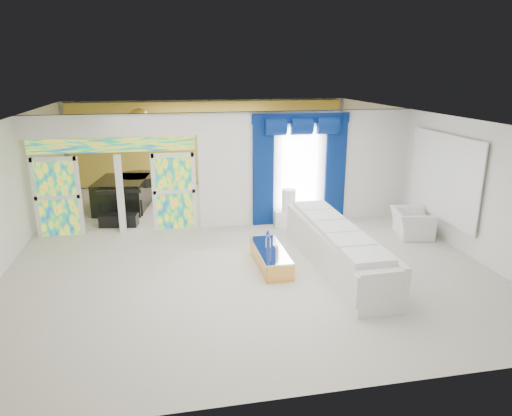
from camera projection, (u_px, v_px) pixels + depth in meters
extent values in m
plane|color=#B7AF9E|center=(235.00, 237.00, 11.62)|extent=(12.00, 12.00, 0.00)
cube|color=white|center=(307.00, 167.00, 12.53)|extent=(5.70, 0.18, 3.00)
cube|color=white|center=(111.00, 126.00, 11.25)|extent=(4.30, 0.18, 0.55)
cube|color=#994C3F|center=(58.00, 197.00, 11.48)|extent=(0.95, 0.04, 2.00)
cube|color=#994C3F|center=(174.00, 192.00, 12.01)|extent=(0.95, 0.04, 2.00)
cube|color=#994C3F|center=(113.00, 145.00, 11.38)|extent=(4.00, 0.05, 0.35)
cube|color=white|center=(299.00, 170.00, 12.40)|extent=(1.00, 0.02, 2.30)
cube|color=#04154C|center=(263.00, 174.00, 12.20)|extent=(0.55, 0.10, 2.80)
cube|color=#04154C|center=(335.00, 171.00, 12.57)|extent=(0.55, 0.10, 2.80)
cube|color=#04154C|center=(301.00, 118.00, 11.98)|extent=(2.60, 0.12, 0.25)
cube|color=white|center=(444.00, 177.00, 11.15)|extent=(0.04, 2.70, 1.90)
cube|color=gold|center=(210.00, 143.00, 16.73)|extent=(9.70, 0.12, 2.90)
cube|color=white|center=(336.00, 249.00, 9.76)|extent=(1.02, 4.27, 0.81)
cube|color=gold|center=(271.00, 258.00, 9.86)|extent=(0.60, 1.69, 0.37)
cube|color=white|center=(299.00, 218.00, 12.41)|extent=(1.35, 0.56, 0.44)
cylinder|color=silver|center=(289.00, 200.00, 12.21)|extent=(0.36, 0.36, 0.58)
imported|color=white|center=(412.00, 223.00, 11.63)|extent=(1.09, 1.19, 0.67)
cube|color=black|center=(123.00, 194.00, 13.84)|extent=(1.65, 2.01, 0.91)
cube|color=black|center=(119.00, 220.00, 12.42)|extent=(1.03, 0.54, 0.33)
cube|color=#A78953|center=(59.00, 205.00, 13.07)|extent=(0.59, 0.56, 0.72)
sphere|color=gold|center=(139.00, 118.00, 13.63)|extent=(0.60, 0.60, 0.60)
cylinder|color=#162C97|center=(268.00, 237.00, 10.28)|extent=(0.08, 0.08, 0.19)
cylinder|color=navy|center=(268.00, 244.00, 9.71)|extent=(0.08, 0.08, 0.29)
cylinder|color=white|center=(268.00, 241.00, 10.14)|extent=(0.11, 0.11, 0.12)
cylinder|color=navy|center=(273.00, 254.00, 9.29)|extent=(0.09, 0.09, 0.23)
cylinder|color=white|center=(276.00, 252.00, 9.50)|extent=(0.10, 0.10, 0.16)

